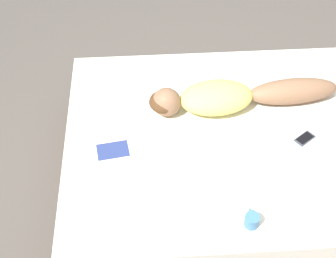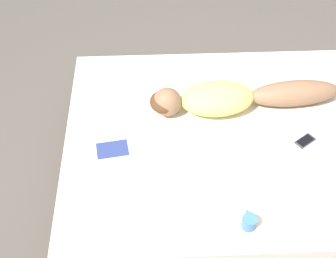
# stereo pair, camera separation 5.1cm
# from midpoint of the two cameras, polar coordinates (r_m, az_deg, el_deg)

# --- Properties ---
(ground_plane) EXTENTS (12.00, 12.00, 0.00)m
(ground_plane) POSITION_cam_midpoint_polar(r_m,az_deg,el_deg) (3.53, 6.89, -6.05)
(ground_plane) COLOR #4C4742
(bed) EXTENTS (1.82, 2.22, 0.49)m
(bed) POSITION_cam_midpoint_polar(r_m,az_deg,el_deg) (3.34, 7.25, -3.54)
(bed) COLOR brown
(bed) RESTS_ON ground_plane
(person) EXTENTS (0.35, 1.36, 0.20)m
(person) POSITION_cam_midpoint_polar(r_m,az_deg,el_deg) (3.29, 8.52, 3.85)
(person) COLOR brown
(person) RESTS_ON bed
(open_magazine) EXTENTS (0.47, 0.35, 0.01)m
(open_magazine) POSITION_cam_midpoint_polar(r_m,az_deg,el_deg) (2.99, -6.08, -4.00)
(open_magazine) COLOR silver
(open_magazine) RESTS_ON bed
(coffee_mug) EXTENTS (0.12, 0.08, 0.08)m
(coffee_mug) POSITION_cam_midpoint_polar(r_m,az_deg,el_deg) (2.71, 10.38, -11.07)
(coffee_mug) COLOR teal
(coffee_mug) RESTS_ON bed
(cell_phone) EXTENTS (0.14, 0.16, 0.01)m
(cell_phone) POSITION_cam_midpoint_polar(r_m,az_deg,el_deg) (3.22, 16.82, -1.40)
(cell_phone) COLOR #333842
(cell_phone) RESTS_ON bed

